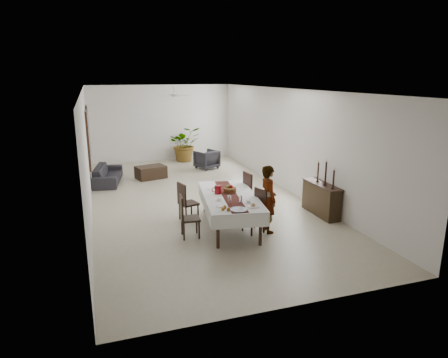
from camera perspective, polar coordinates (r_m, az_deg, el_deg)
floor at (r=11.94m, az=-3.85°, el=-2.90°), size 6.00×12.00×0.00m
ceiling at (r=11.39m, az=-4.13°, el=12.63°), size 6.00×12.00×0.02m
wall_back at (r=17.38m, az=-8.97°, el=7.88°), size 6.00×0.02×3.20m
wall_front at (r=6.10m, az=10.28°, el=-4.68°), size 6.00×0.02×3.20m
wall_left at (r=11.21m, az=-19.02°, el=3.60°), size 0.02×12.00×3.20m
wall_right at (r=12.63m, az=9.37°, el=5.37°), size 0.02×12.00×3.20m
dining_table_top at (r=9.58m, az=0.81°, el=-2.54°), size 1.44×2.66×0.05m
table_leg_fl at (r=8.53m, az=-0.86°, el=-7.58°), size 0.08×0.08×0.74m
table_leg_fr at (r=8.70m, az=5.23°, el=-7.18°), size 0.08×0.08×0.74m
table_leg_bl at (r=10.77m, az=-2.75°, el=-2.80°), size 0.08×0.08×0.74m
table_leg_br at (r=10.91m, az=2.10°, el=-2.57°), size 0.08×0.08×0.74m
tablecloth_top at (r=9.57m, az=0.81°, el=-2.36°), size 1.65×2.88×0.01m
tablecloth_drape_left at (r=9.53m, az=-2.84°, el=-3.41°), size 0.44×2.68×0.32m
tablecloth_drape_right at (r=9.74m, az=4.39°, el=-3.04°), size 0.44×2.68×0.32m
tablecloth_drape_near at (r=8.36m, az=2.44°, el=-6.04°), size 1.23×0.21×0.32m
tablecloth_drape_far at (r=10.89m, az=-0.44°, el=-1.07°), size 1.23×0.21×0.32m
table_runner at (r=9.57m, az=0.81°, el=-2.31°), size 0.78×2.66×0.00m
red_pitcher at (r=9.65m, az=-0.89°, el=-1.53°), size 0.18×0.18×0.21m
pitcher_handle at (r=9.64m, az=-1.41°, el=-1.55°), size 0.13×0.04×0.13m
wine_glass_near at (r=8.92m, az=2.39°, el=-3.00°), size 0.07×0.07×0.18m
wine_glass_mid at (r=8.98m, az=0.80°, el=-2.87°), size 0.07×0.07×0.18m
teacup_right at (r=9.03m, az=3.50°, el=-3.19°), size 0.09×0.09×0.06m
saucer_right at (r=9.04m, az=3.49°, el=-3.34°), size 0.16×0.16×0.01m
teacup_left at (r=9.16m, az=-0.73°, el=-2.89°), size 0.09×0.09×0.06m
saucer_left at (r=9.17m, az=-0.73°, el=-3.04°), size 0.16×0.16×0.01m
plate_near_right at (r=8.75m, az=4.15°, el=-3.95°), size 0.25×0.25×0.02m
bread_near_right at (r=8.74m, az=4.15°, el=-3.77°), size 0.09×0.09×0.09m
plate_near_left at (r=8.77m, az=-0.32°, el=-3.86°), size 0.25×0.25×0.02m
plate_far_left at (r=10.07m, az=-1.65°, el=-1.42°), size 0.25×0.25×0.02m
serving_tray at (r=8.53m, az=2.12°, el=-4.39°), size 0.38×0.38×0.02m
jam_jar_a at (r=8.45m, az=0.62°, el=-4.36°), size 0.07×0.07×0.08m
jam_jar_b at (r=8.50m, az=-0.16°, el=-4.26°), size 0.07×0.07×0.08m
jam_jar_c at (r=8.60m, az=0.08°, el=-4.02°), size 0.07×0.07×0.08m
fruit_basket at (r=9.81m, az=0.85°, el=-1.57°), size 0.32×0.32×0.11m
fruit_red at (r=9.81m, az=1.01°, el=-1.09°), size 0.09×0.09×0.09m
fruit_green at (r=9.81m, az=0.58°, el=-1.09°), size 0.08×0.08×0.08m
chair_right_near_seat at (r=9.38m, az=4.22°, el=-4.97°), size 0.53×0.53×0.05m
chair_right_near_leg_fl at (r=9.43m, az=5.71°, el=-6.43°), size 0.05×0.05×0.43m
chair_right_near_leg_fr at (r=9.69m, az=4.40°, el=-5.81°), size 0.05×0.05×0.43m
chair_right_near_leg_bl at (r=9.23m, az=3.98°, el=-6.88°), size 0.05×0.05×0.43m
chair_right_near_leg_br at (r=9.49m, az=2.69°, el=-6.23°), size 0.05×0.05×0.43m
chair_right_near_back at (r=9.40m, az=5.21°, el=-3.04°), size 0.15×0.43×0.55m
chair_right_far_seat at (r=10.45m, az=2.29°, el=-2.57°), size 0.52×0.52×0.05m
chair_right_far_leg_fl at (r=10.45m, az=3.71°, el=-4.12°), size 0.05×0.05×0.47m
chair_right_far_leg_fr at (r=10.79m, az=2.76°, el=-3.51°), size 0.05×0.05×0.47m
chair_right_far_leg_bl at (r=10.29m, az=1.76°, el=-4.41°), size 0.05×0.05×0.47m
chair_right_far_leg_br at (r=10.63m, az=0.86°, el=-3.78°), size 0.05×0.05×0.47m
chair_right_far_back at (r=10.46m, az=3.38°, el=-0.72°), size 0.09×0.48×0.61m
chair_left_near_seat at (r=9.11m, az=-4.85°, el=-5.67°), size 0.46×0.46×0.05m
chair_left_near_leg_fl at (r=9.33m, az=-6.02°, el=-6.72°), size 0.05×0.05×0.41m
chair_left_near_leg_fr at (r=9.01m, az=-5.74°, el=-7.50°), size 0.05×0.05×0.41m
chair_left_near_leg_bl at (r=9.37m, az=-3.93°, el=-6.57°), size 0.05×0.05×0.41m
chair_left_near_leg_br at (r=9.06m, az=-3.57°, el=-7.34°), size 0.05×0.05×0.41m
chair_left_near_back at (r=8.99m, az=-6.09°, el=-4.05°), size 0.08×0.42×0.53m
chair_left_far_seat at (r=10.16m, az=-5.08°, el=-3.50°), size 0.52×0.52×0.05m
chair_left_far_leg_fl at (r=10.30m, az=-6.35°, el=-4.64°), size 0.05×0.05×0.42m
chair_left_far_leg_fr at (r=10.02m, az=-5.44°, el=-5.18°), size 0.05×0.05×0.42m
chair_left_far_leg_bl at (r=10.46m, az=-4.68°, el=-4.30°), size 0.05×0.05×0.42m
chair_left_far_leg_br at (r=10.17m, az=-3.73°, el=-4.83°), size 0.05×0.05×0.42m
chair_left_far_back at (r=9.99m, az=-6.08°, el=-2.12°), size 0.15×0.42×0.54m
woman at (r=9.34m, az=6.33°, el=-2.86°), size 0.39×0.59×1.60m
sideboard_body at (r=10.84m, az=13.70°, el=-2.88°), size 0.36×1.36×0.81m
sideboard_top at (r=10.73m, az=13.83°, el=-0.74°), size 0.40×1.41×0.03m
candlestick_near_base at (r=10.32m, az=15.29°, el=-1.28°), size 0.09×0.09×0.03m
candlestick_near_shaft at (r=10.26m, az=15.38°, el=0.01°), size 0.05×0.05×0.45m
candlestick_near_candle at (r=10.20m, az=15.48°, el=1.43°), size 0.03×0.03×0.07m
candlestick_mid_base at (r=10.61m, az=14.23°, el=-0.78°), size 0.09×0.09×0.03m
candlestick_mid_shaft at (r=10.53m, az=14.33°, el=0.84°), size 0.05×0.05×0.59m
candlestick_mid_candle at (r=10.46m, az=14.44°, el=2.59°), size 0.03×0.03×0.07m
candlestick_far_base at (r=10.90m, az=13.22°, el=-0.30°), size 0.09×0.09×0.03m
candlestick_far_shaft at (r=10.84m, az=13.30°, el=1.04°), size 0.05×0.05×0.50m
candlestick_far_candle at (r=10.78m, az=13.39°, el=2.51°), size 0.03×0.03×0.07m
sofa at (r=14.23m, az=-16.26°, el=0.65°), size 1.13×2.12×0.59m
armchair at (r=15.79m, az=-2.49°, el=2.83°), size 1.04×1.05×0.73m
coffee_table at (r=14.50m, az=-10.40°, el=0.96°), size 1.14×0.91×0.45m
potted_plant at (r=17.18m, az=-5.61°, el=5.02°), size 1.36×1.19×1.48m
mirror_frame_near at (r=13.38m, az=-18.83°, el=5.30°), size 0.06×1.05×1.85m
mirror_glass_near at (r=13.38m, az=-18.68°, el=5.31°), size 0.01×0.90×1.70m
mirror_frame_far at (r=15.46m, az=-18.84°, el=6.46°), size 0.06×1.05×1.85m
mirror_glass_far at (r=15.46m, az=-18.71°, el=6.47°), size 0.01×0.90×1.70m
fan_rod at (r=14.32m, az=-7.16°, el=12.56°), size 0.04×0.04×0.20m
fan_hub at (r=14.33m, az=-7.14°, el=11.76°), size 0.16×0.16×0.08m
fan_blade_n at (r=14.67m, az=-7.41°, el=11.82°), size 0.10×0.55×0.01m
fan_blade_s at (r=13.99m, az=-6.85°, el=11.70°), size 0.10×0.55×0.01m
fan_blade_e at (r=14.40m, az=-5.74°, el=11.81°), size 0.55×0.10×0.01m
fan_blade_w at (r=14.27m, az=-8.54°, el=11.70°), size 0.55×0.10×0.01m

